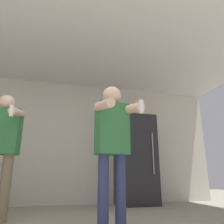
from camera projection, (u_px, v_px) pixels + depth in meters
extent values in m
cube|color=beige|center=(59.00, 140.00, 4.58)|extent=(7.00, 0.06, 2.55)
cube|color=silver|center=(66.00, 47.00, 3.58)|extent=(7.00, 3.42, 0.05)
cube|color=#262628|center=(135.00, 159.00, 4.52)|extent=(0.77, 0.63, 1.79)
cube|color=black|center=(141.00, 157.00, 4.23)|extent=(0.74, 0.01, 1.71)
cylinder|color=#99999E|center=(153.00, 153.00, 4.29)|extent=(0.02, 0.02, 0.80)
cylinder|color=navy|center=(103.00, 192.00, 2.22)|extent=(0.11, 0.11, 0.76)
cylinder|color=navy|center=(121.00, 192.00, 2.29)|extent=(0.11, 0.11, 0.76)
cube|color=#2D6B38|center=(112.00, 129.00, 2.44)|extent=(0.38, 0.25, 0.57)
sphere|color=beige|center=(112.00, 96.00, 2.56)|extent=(0.22, 0.22, 0.22)
cylinder|color=beige|center=(104.00, 105.00, 2.28)|extent=(0.16, 0.40, 0.16)
cylinder|color=beige|center=(133.00, 108.00, 2.40)|extent=(0.16, 0.40, 0.16)
cube|color=white|center=(141.00, 107.00, 2.23)|extent=(0.04, 0.04, 0.14)
cylinder|color=#75664C|center=(5.00, 187.00, 2.73)|extent=(0.13, 0.13, 0.81)
cube|color=#2D6B38|center=(3.00, 132.00, 2.93)|extent=(0.47, 0.27, 0.61)
sphere|color=beige|center=(7.00, 103.00, 3.05)|extent=(0.21, 0.21, 0.21)
cylinder|color=beige|center=(17.00, 112.00, 2.84)|extent=(0.16, 0.37, 0.16)
cube|color=white|center=(12.00, 111.00, 2.67)|extent=(0.04, 0.04, 0.14)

